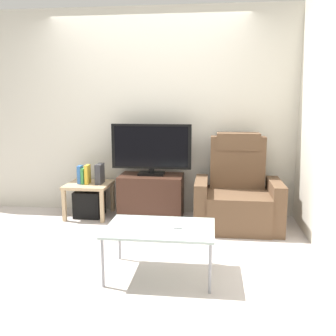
{
  "coord_description": "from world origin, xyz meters",
  "views": [
    {
      "loc": [
        0.82,
        -3.7,
        1.47
      ],
      "look_at": [
        0.32,
        0.5,
        0.7
      ],
      "focal_mm": 40.36,
      "sensor_mm": 36.0,
      "label": 1
    }
  ],
  "objects_px": {
    "recliner_armchair": "(237,195)",
    "subwoofer_box": "(89,203)",
    "television": "(151,148)",
    "side_table": "(89,188)",
    "coffee_table": "(160,230)",
    "cell_phone": "(176,226)",
    "book_rightmost": "(88,174)",
    "book_middle": "(84,176)",
    "tv_stand": "(151,196)",
    "book_leftmost": "(80,175)",
    "game_console": "(100,174)"
  },
  "relations": [
    {
      "from": "subwoofer_box",
      "to": "side_table",
      "type": "bearing_deg",
      "value": -45.0
    },
    {
      "from": "television",
      "to": "side_table",
      "type": "distance_m",
      "value": 0.95
    },
    {
      "from": "recliner_armchair",
      "to": "book_middle",
      "type": "height_order",
      "value": "recliner_armchair"
    },
    {
      "from": "game_console",
      "to": "cell_phone",
      "type": "xyz_separation_m",
      "value": [
        1.11,
        -1.5,
        -0.13
      ]
    },
    {
      "from": "tv_stand",
      "to": "book_rightmost",
      "type": "relative_size",
      "value": 3.29
    },
    {
      "from": "side_table",
      "to": "game_console",
      "type": "bearing_deg",
      "value": 3.95
    },
    {
      "from": "recliner_armchair",
      "to": "book_rightmost",
      "type": "distance_m",
      "value": 1.86
    },
    {
      "from": "book_middle",
      "to": "book_rightmost",
      "type": "height_order",
      "value": "book_rightmost"
    },
    {
      "from": "tv_stand",
      "to": "book_rightmost",
      "type": "height_order",
      "value": "book_rightmost"
    },
    {
      "from": "television",
      "to": "game_console",
      "type": "bearing_deg",
      "value": -176.2
    },
    {
      "from": "cell_phone",
      "to": "book_leftmost",
      "type": "bearing_deg",
      "value": 116.35
    },
    {
      "from": "television",
      "to": "subwoofer_box",
      "type": "xyz_separation_m",
      "value": [
        -0.8,
        -0.05,
        -0.71
      ]
    },
    {
      "from": "subwoofer_box",
      "to": "television",
      "type": "bearing_deg",
      "value": 3.82
    },
    {
      "from": "side_table",
      "to": "coffee_table",
      "type": "xyz_separation_m",
      "value": [
        1.13,
        -1.53,
        0.03
      ]
    },
    {
      "from": "game_console",
      "to": "cell_phone",
      "type": "relative_size",
      "value": 1.67
    },
    {
      "from": "book_leftmost",
      "to": "recliner_armchair",
      "type": "bearing_deg",
      "value": -4.5
    },
    {
      "from": "recliner_armchair",
      "to": "cell_phone",
      "type": "relative_size",
      "value": 7.2
    },
    {
      "from": "book_rightmost",
      "to": "coffee_table",
      "type": "relative_size",
      "value": 0.26
    },
    {
      "from": "subwoofer_box",
      "to": "tv_stand",
      "type": "bearing_deg",
      "value": 2.47
    },
    {
      "from": "coffee_table",
      "to": "recliner_armchair",
      "type": "bearing_deg",
      "value": 62.05
    },
    {
      "from": "subwoofer_box",
      "to": "book_rightmost",
      "type": "bearing_deg",
      "value": -98.84
    },
    {
      "from": "subwoofer_box",
      "to": "cell_phone",
      "type": "distance_m",
      "value": 1.96
    },
    {
      "from": "book_leftmost",
      "to": "book_rightmost",
      "type": "height_order",
      "value": "book_rightmost"
    },
    {
      "from": "book_leftmost",
      "to": "book_middle",
      "type": "bearing_deg",
      "value": 0.0
    },
    {
      "from": "book_leftmost",
      "to": "cell_phone",
      "type": "height_order",
      "value": "book_leftmost"
    },
    {
      "from": "recliner_armchair",
      "to": "book_leftmost",
      "type": "distance_m",
      "value": 1.96
    },
    {
      "from": "book_rightmost",
      "to": "cell_phone",
      "type": "relative_size",
      "value": 1.59
    },
    {
      "from": "side_table",
      "to": "book_rightmost",
      "type": "height_order",
      "value": "book_rightmost"
    },
    {
      "from": "recliner_armchair",
      "to": "subwoofer_box",
      "type": "height_order",
      "value": "recliner_armchair"
    },
    {
      "from": "tv_stand",
      "to": "book_leftmost",
      "type": "distance_m",
      "value": 0.94
    },
    {
      "from": "tv_stand",
      "to": "side_table",
      "type": "distance_m",
      "value": 0.8
    },
    {
      "from": "side_table",
      "to": "cell_phone",
      "type": "height_order",
      "value": "cell_phone"
    },
    {
      "from": "television",
      "to": "book_leftmost",
      "type": "xyz_separation_m",
      "value": [
        -0.9,
        -0.07,
        -0.34
      ]
    },
    {
      "from": "game_console",
      "to": "coffee_table",
      "type": "distance_m",
      "value": 1.83
    },
    {
      "from": "television",
      "to": "subwoofer_box",
      "type": "bearing_deg",
      "value": -176.18
    },
    {
      "from": "book_middle",
      "to": "cell_phone",
      "type": "xyz_separation_m",
      "value": [
        1.31,
        -1.47,
        -0.1
      ]
    },
    {
      "from": "subwoofer_box",
      "to": "game_console",
      "type": "distance_m",
      "value": 0.41
    },
    {
      "from": "recliner_armchair",
      "to": "cell_phone",
      "type": "xyz_separation_m",
      "value": [
        -0.59,
        -1.32,
        0.05
      ]
    },
    {
      "from": "tv_stand",
      "to": "book_rightmost",
      "type": "bearing_deg",
      "value": -176.11
    },
    {
      "from": "recliner_armchair",
      "to": "game_console",
      "type": "relative_size",
      "value": 4.32
    },
    {
      "from": "subwoofer_box",
      "to": "cell_phone",
      "type": "relative_size",
      "value": 2.22
    },
    {
      "from": "side_table",
      "to": "tv_stand",
      "type": "bearing_deg",
      "value": 2.47
    },
    {
      "from": "television",
      "to": "side_table",
      "type": "bearing_deg",
      "value": -176.18
    },
    {
      "from": "side_table",
      "to": "coffee_table",
      "type": "bearing_deg",
      "value": -53.57
    },
    {
      "from": "book_rightmost",
      "to": "cell_phone",
      "type": "height_order",
      "value": "book_rightmost"
    },
    {
      "from": "book_leftmost",
      "to": "side_table",
      "type": "bearing_deg",
      "value": 11.31
    },
    {
      "from": "book_middle",
      "to": "cell_phone",
      "type": "height_order",
      "value": "book_middle"
    },
    {
      "from": "cell_phone",
      "to": "subwoofer_box",
      "type": "bearing_deg",
      "value": 113.79
    },
    {
      "from": "recliner_armchair",
      "to": "subwoofer_box",
      "type": "xyz_separation_m",
      "value": [
        -1.85,
        0.17,
        -0.21
      ]
    },
    {
      "from": "subwoofer_box",
      "to": "cell_phone",
      "type": "xyz_separation_m",
      "value": [
        1.26,
        -1.49,
        0.26
      ]
    }
  ]
}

